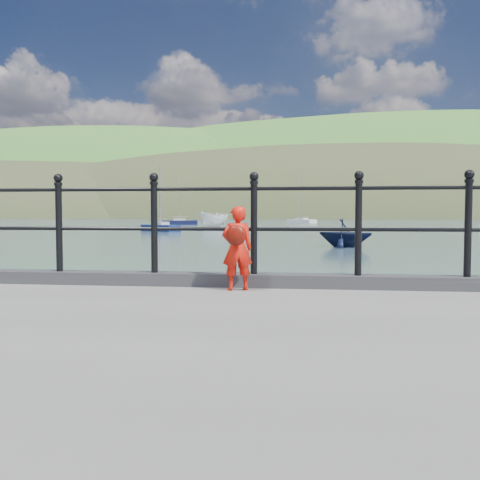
# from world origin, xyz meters

# --- Properties ---
(ground) EXTENTS (600.00, 600.00, 0.00)m
(ground) POSITION_xyz_m (0.00, 0.00, 0.00)
(ground) COLOR #2D4251
(ground) RESTS_ON ground
(kerb) EXTENTS (60.00, 0.30, 0.15)m
(kerb) POSITION_xyz_m (0.00, -0.15, 1.07)
(kerb) COLOR #28282B
(kerb) RESTS_ON quay
(railing) EXTENTS (18.11, 0.11, 1.20)m
(railing) POSITION_xyz_m (0.00, -0.15, 1.82)
(railing) COLOR black
(railing) RESTS_ON kerb
(far_shore) EXTENTS (830.00, 200.00, 156.00)m
(far_shore) POSITION_xyz_m (38.34, 239.41, -22.57)
(far_shore) COLOR #333A21
(far_shore) RESTS_ON ground
(child) EXTENTS (0.40, 0.34, 0.94)m
(child) POSITION_xyz_m (0.44, -0.47, 1.48)
(child) COLOR red
(child) RESTS_ON quay
(launch_white) EXTENTS (4.60, 5.65, 2.08)m
(launch_white) POSITION_xyz_m (-10.33, 61.43, 1.04)
(launch_white) COLOR white
(launch_white) RESTS_ON ground
(launch_navy) EXTENTS (3.81, 3.60, 1.58)m
(launch_navy) POSITION_xyz_m (3.63, 22.40, 0.79)
(launch_navy) COLOR black
(launch_navy) RESTS_ON ground
(sailboat_deep) EXTENTS (5.83, 6.11, 9.57)m
(sailboat_deep) POSITION_xyz_m (1.57, 94.13, 0.34)
(sailboat_deep) COLOR silver
(sailboat_deep) RESTS_ON ground
(sailboat_port) EXTENTS (4.69, 4.06, 7.05)m
(sailboat_port) POSITION_xyz_m (-13.02, 44.55, 0.34)
(sailboat_port) COLOR navy
(sailboat_port) RESTS_ON ground
(sailboat_left) EXTENTS (6.02, 3.48, 8.22)m
(sailboat_left) POSITION_xyz_m (-18.71, 76.75, 0.34)
(sailboat_left) COLOR black
(sailboat_left) RESTS_ON ground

